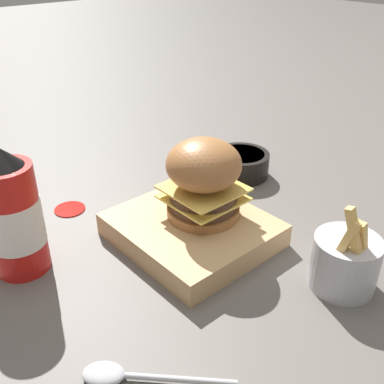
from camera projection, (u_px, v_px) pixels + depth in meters
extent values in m
plane|color=#5B5651|center=(199.00, 252.00, 0.69)|extent=(6.00, 6.00, 0.00)
cube|color=tan|center=(192.00, 230.00, 0.71)|extent=(0.23, 0.21, 0.04)
cylinder|color=#9E6638|center=(203.00, 210.00, 0.71)|extent=(0.12, 0.12, 0.02)
cylinder|color=#4C3323|center=(203.00, 202.00, 0.71)|extent=(0.11, 0.11, 0.01)
cube|color=#EAC656|center=(203.00, 198.00, 0.70)|extent=(0.11, 0.11, 0.00)
cylinder|color=#4C3323|center=(203.00, 193.00, 0.70)|extent=(0.11, 0.11, 0.01)
cube|color=#EAC656|center=(203.00, 188.00, 0.69)|extent=(0.11, 0.11, 0.00)
ellipsoid|color=#9E6638|center=(204.00, 164.00, 0.67)|extent=(0.12, 0.12, 0.08)
cylinder|color=red|center=(14.00, 220.00, 0.62)|extent=(0.08, 0.08, 0.17)
cylinder|color=white|center=(15.00, 222.00, 0.62)|extent=(0.08, 0.08, 0.07)
cone|color=black|center=(0.00, 157.00, 0.57)|extent=(0.06, 0.06, 0.03)
cylinder|color=#B7B7BC|center=(345.00, 263.00, 0.61)|extent=(0.09, 0.09, 0.08)
cube|color=#E5B760|center=(355.00, 240.00, 0.56)|extent=(0.03, 0.02, 0.09)
cube|color=#E5B760|center=(344.00, 245.00, 0.57)|extent=(0.03, 0.02, 0.08)
cube|color=#E5B760|center=(349.00, 239.00, 0.59)|extent=(0.03, 0.01, 0.06)
cube|color=#E5B760|center=(344.00, 247.00, 0.58)|extent=(0.03, 0.02, 0.06)
cube|color=#E5B760|center=(362.00, 245.00, 0.58)|extent=(0.02, 0.02, 0.07)
cylinder|color=black|center=(241.00, 164.00, 0.91)|extent=(0.11, 0.11, 0.05)
cylinder|color=#CC4C33|center=(241.00, 155.00, 0.90)|extent=(0.09, 0.09, 0.01)
cylinder|color=#B2B2B7|center=(181.00, 379.00, 0.49)|extent=(0.09, 0.09, 0.01)
ellipsoid|color=#B2B2B7|center=(104.00, 374.00, 0.49)|extent=(0.06, 0.06, 0.01)
cylinder|color=#9E140F|center=(70.00, 209.00, 0.80)|extent=(0.05, 0.05, 0.00)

